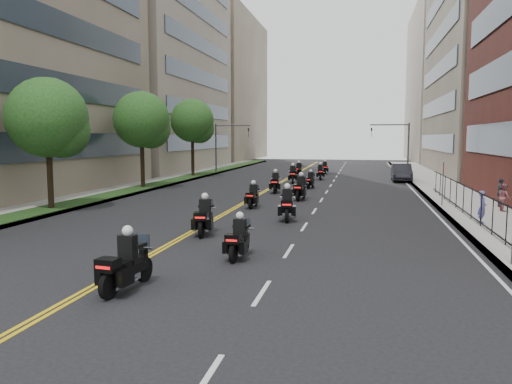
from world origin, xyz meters
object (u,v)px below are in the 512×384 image
pedestrian_c (500,192)px  motorcycle_10 (298,170)px  motorcycle_0 (125,265)px  pedestrian_a (482,207)px  pedestrian_b (504,197)px  motorcycle_3 (287,206)px  motorcycle_9 (320,173)px  motorcycle_6 (275,183)px  motorcycle_7 (310,181)px  motorcycle_11 (325,168)px  motorcycle_1 (239,240)px  parked_sedan (401,173)px  motorcycle_4 (253,197)px  motorcycle_2 (204,218)px  motorcycle_5 (301,189)px  motorcycle_8 (293,175)px

pedestrian_c → motorcycle_10: bearing=41.4°
motorcycle_0 → motorcycle_10: size_ratio=1.07×
pedestrian_a → pedestrian_b: (2.07, 4.40, -0.01)m
motorcycle_3 → motorcycle_9: 24.24m
motorcycle_0 → pedestrian_c: bearing=59.9°
motorcycle_6 → motorcycle_7: 4.32m
motorcycle_11 → motorcycle_1: bearing=-97.7°
motorcycle_11 → parked_sedan: bearing=-53.8°
motorcycle_10 → pedestrian_b: (14.01, -23.24, 0.25)m
motorcycle_7 → motorcycle_6: bearing=-113.0°
motorcycle_10 → pedestrian_c: bearing=-51.2°
pedestrian_b → pedestrian_c: size_ratio=0.91×
motorcycle_4 → motorcycle_10: 23.69m
motorcycle_3 → pedestrian_b: 11.99m
motorcycle_9 → pedestrian_a: bearing=-75.6°
motorcycle_11 → motorcycle_7: bearing=-97.6°
motorcycle_6 → motorcycle_9: (2.33, 12.22, -0.03)m
motorcycle_3 → parked_sedan: motorcycle_3 is taller
parked_sedan → motorcycle_9: bearing=178.6°
motorcycle_2 → motorcycle_7: size_ratio=1.16×
motorcycle_6 → motorcycle_9: bearing=74.0°
motorcycle_10 → motorcycle_7: bearing=-73.1°
motorcycle_3 → parked_sedan: size_ratio=0.51×
motorcycle_10 → pedestrian_a: pedestrian_a is taller
motorcycle_0 → motorcycle_9: (2.26, 36.48, -0.03)m
motorcycle_0 → pedestrian_c: size_ratio=1.44×
motorcycle_5 → motorcycle_9: 16.10m
pedestrian_c → motorcycle_8: bearing=52.9°
motorcycle_9 → motorcycle_10: bearing=119.8°
motorcycle_4 → motorcycle_7: (2.18, 11.71, -0.03)m
motorcycle_1 → motorcycle_10: size_ratio=0.96×
motorcycle_11 → motorcycle_8: bearing=-107.1°
motorcycle_1 → motorcycle_10: 35.87m
motorcycle_6 → motorcycle_7: motorcycle_6 is taller
motorcycle_1 → motorcycle_2: size_ratio=0.90×
motorcycle_6 → motorcycle_10: size_ratio=1.06×
motorcycle_0 → motorcycle_3: motorcycle_3 is taller
motorcycle_0 → motorcycle_1: (2.11, 4.15, -0.07)m
motorcycle_2 → pedestrian_a: bearing=13.1°
motorcycle_1 → motorcycle_3: bearing=88.6°
parked_sedan → motorcycle_1: bearing=-103.2°
motorcycle_4 → pedestrian_b: 13.74m
motorcycle_6 → parked_sedan: 15.55m
pedestrian_b → pedestrian_c: pedestrian_c is taller
motorcycle_6 → motorcycle_11: (2.22, 19.97, -0.06)m
pedestrian_c → motorcycle_4: bearing=106.7°
motorcycle_1 → motorcycle_4: size_ratio=0.99×
motorcycle_10 → pedestrian_a: size_ratio=1.47×
motorcycle_0 → motorcycle_11: bearing=94.2°
motorcycle_9 → pedestrian_b: bearing=-66.7°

